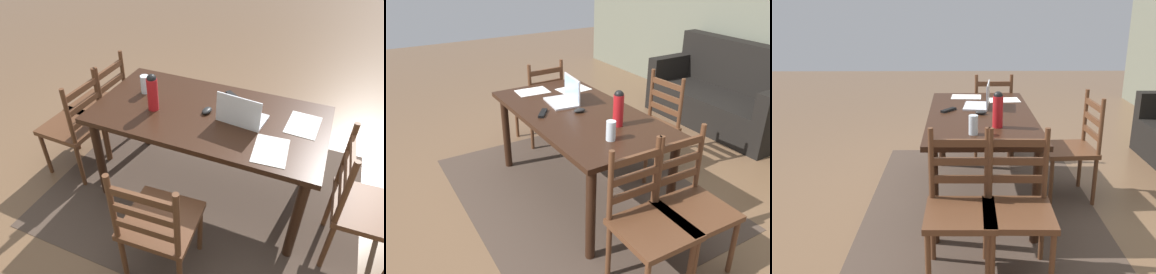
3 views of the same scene
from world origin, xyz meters
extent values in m
plane|color=brown|center=(0.00, 0.00, 0.00)|extent=(14.00, 14.00, 0.00)
cube|color=#47382D|center=(0.00, 0.00, 0.00)|extent=(2.47, 1.95, 0.01)
cube|color=black|center=(0.00, 0.00, 0.76)|extent=(1.69, 0.90, 0.04)
cylinder|color=black|center=(-0.76, -0.37, 0.37)|extent=(0.07, 0.07, 0.74)
cylinder|color=black|center=(0.76, -0.37, 0.37)|extent=(0.07, 0.07, 0.74)
cylinder|color=black|center=(-0.76, 0.37, 0.37)|extent=(0.07, 0.07, 0.74)
cylinder|color=black|center=(0.76, 0.37, 0.37)|extent=(0.07, 0.07, 0.74)
cube|color=#56331E|center=(-1.17, 0.18, 0.45)|extent=(0.46, 0.46, 0.04)
cylinder|color=#56331E|center=(-1.36, -0.02, 0.21)|extent=(0.04, 0.04, 0.43)
cylinder|color=#56331E|center=(-1.37, 0.36, 0.21)|extent=(0.04, 0.04, 0.43)
cylinder|color=#56331E|center=(-0.98, 0.00, 0.21)|extent=(0.04, 0.04, 0.43)
cylinder|color=#56331E|center=(-0.99, 0.38, 0.21)|extent=(0.04, 0.04, 0.43)
cylinder|color=#56331E|center=(-0.97, 0.00, 0.70)|extent=(0.04, 0.04, 0.50)
cylinder|color=#56331E|center=(-0.98, 0.38, 0.70)|extent=(0.04, 0.04, 0.50)
cube|color=#56331E|center=(-0.97, 0.19, 0.60)|extent=(0.04, 0.36, 0.05)
cube|color=#56331E|center=(-0.97, 0.19, 0.72)|extent=(0.04, 0.36, 0.05)
cube|color=#56331E|center=(-0.97, 0.19, 0.85)|extent=(0.04, 0.36, 0.05)
cube|color=#56331E|center=(1.17, 0.18, 0.45)|extent=(0.45, 0.45, 0.04)
cylinder|color=#56331E|center=(1.37, 0.36, 0.21)|extent=(0.04, 0.04, 0.43)
cylinder|color=#56331E|center=(1.36, -0.02, 0.21)|extent=(0.04, 0.04, 0.43)
cylinder|color=#56331E|center=(0.99, 0.37, 0.21)|extent=(0.04, 0.04, 0.43)
cylinder|color=#56331E|center=(0.98, -0.01, 0.21)|extent=(0.04, 0.04, 0.43)
cylinder|color=#56331E|center=(0.98, 0.37, 0.70)|extent=(0.04, 0.04, 0.50)
cylinder|color=#56331E|center=(0.97, -0.01, 0.70)|extent=(0.04, 0.04, 0.50)
cube|color=#56331E|center=(0.97, 0.18, 0.60)|extent=(0.03, 0.36, 0.05)
cube|color=#56331E|center=(0.97, 0.18, 0.72)|extent=(0.03, 0.36, 0.05)
cube|color=#56331E|center=(0.97, 0.18, 0.85)|extent=(0.03, 0.36, 0.05)
cube|color=#56331E|center=(1.17, -0.18, 0.45)|extent=(0.45, 0.45, 0.04)
cylinder|color=#56331E|center=(1.37, 0.01, 0.21)|extent=(0.04, 0.04, 0.43)
cylinder|color=#56331E|center=(0.99, 0.01, 0.21)|extent=(0.04, 0.04, 0.43)
cylinder|color=#56331E|center=(0.98, -0.37, 0.21)|extent=(0.04, 0.04, 0.43)
cylinder|color=#56331E|center=(0.98, 0.01, 0.70)|extent=(0.04, 0.04, 0.50)
cylinder|color=#56331E|center=(0.97, -0.37, 0.70)|extent=(0.04, 0.04, 0.50)
cube|color=#56331E|center=(0.97, -0.18, 0.60)|extent=(0.03, 0.36, 0.05)
cube|color=#56331E|center=(0.97, -0.18, 0.72)|extent=(0.03, 0.36, 0.05)
cube|color=#56331E|center=(0.97, -0.18, 0.85)|extent=(0.03, 0.36, 0.05)
cube|color=#56331E|center=(0.00, 0.78, 0.45)|extent=(0.47, 0.47, 0.04)
cylinder|color=#56331E|center=(0.20, 0.60, 0.21)|extent=(0.04, 0.04, 0.43)
cylinder|color=#56331E|center=(-0.18, 0.58, 0.21)|extent=(0.04, 0.04, 0.43)
cylinder|color=#56331E|center=(0.18, 0.98, 0.21)|extent=(0.04, 0.04, 0.43)
cylinder|color=#56331E|center=(-0.20, 0.96, 0.21)|extent=(0.04, 0.04, 0.43)
cylinder|color=#56331E|center=(0.18, 0.99, 0.70)|extent=(0.04, 0.04, 0.50)
cylinder|color=#56331E|center=(-0.20, 0.97, 0.70)|extent=(0.04, 0.04, 0.50)
cube|color=#56331E|center=(-0.01, 0.98, 0.60)|extent=(0.36, 0.05, 0.05)
cube|color=#56331E|center=(-0.01, 0.98, 0.72)|extent=(0.36, 0.05, 0.05)
cube|color=#56331E|center=(-0.01, 0.98, 0.85)|extent=(0.36, 0.05, 0.05)
cube|color=black|center=(-0.42, 2.28, 0.20)|extent=(1.80, 0.80, 0.40)
cube|color=black|center=(-0.42, 2.58, 0.70)|extent=(1.80, 0.20, 0.60)
cube|color=black|center=(-1.24, 2.28, 0.55)|extent=(0.16, 0.80, 0.30)
cube|color=silver|center=(-0.25, -0.03, 0.79)|extent=(0.34, 0.26, 0.02)
cube|color=silver|center=(-0.24, 0.08, 0.90)|extent=(0.32, 0.05, 0.21)
cube|color=#A5CCEA|center=(-0.24, 0.07, 0.90)|extent=(0.29, 0.04, 0.19)
cylinder|color=red|center=(0.39, 0.11, 0.90)|extent=(0.08, 0.08, 0.25)
sphere|color=black|center=(0.39, 0.11, 1.02)|extent=(0.07, 0.07, 0.07)
cylinder|color=silver|center=(0.57, -0.08, 0.85)|extent=(0.07, 0.07, 0.14)
ellipsoid|color=black|center=(0.01, 0.00, 0.80)|extent=(0.08, 0.11, 0.03)
cube|color=black|center=(-0.10, -0.28, 0.79)|extent=(0.16, 0.14, 0.02)
cube|color=white|center=(-0.51, 0.25, 0.78)|extent=(0.23, 0.31, 0.00)
cube|color=white|center=(-0.66, -0.11, 0.78)|extent=(0.23, 0.31, 0.00)
camera|label=1|loc=(-0.71, 1.95, 2.12)|focal=31.63mm
camera|label=2|loc=(2.56, -1.55, 1.98)|focal=36.37mm
camera|label=3|loc=(3.52, -0.18, 1.73)|focal=39.76mm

